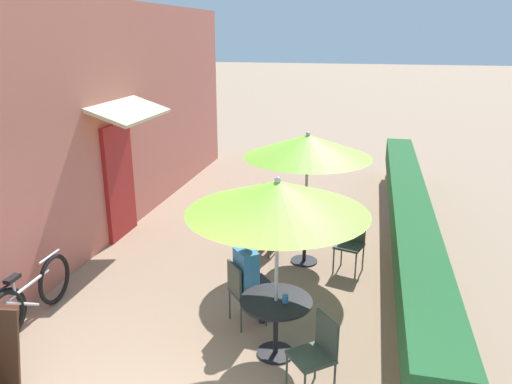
{
  "coord_description": "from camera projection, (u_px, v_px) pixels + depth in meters",
  "views": [
    {
      "loc": [
        2.0,
        -2.92,
        3.64
      ],
      "look_at": [
        0.15,
        5.09,
        1.0
      ],
      "focal_mm": 35.0,
      "sensor_mm": 36.0,
      "label": 1
    }
  ],
  "objects": [
    {
      "name": "patio_umbrella_mid",
      "position": [
        308.0,
        146.0,
        7.69
      ],
      "size": [
        1.99,
        1.99,
        2.19
      ],
      "color": "#B7B7BC",
      "rests_on": "ground_plane"
    },
    {
      "name": "cafe_chair_mid_right",
      "position": [
        351.0,
        240.0,
        7.84
      ],
      "size": [
        0.5,
        0.5,
        0.87
      ],
      "rotation": [
        0.0,
        0.0,
        9.14
      ],
      "color": "#384238",
      "rests_on": "ground_plane"
    },
    {
      "name": "cafe_chair_mid_left",
      "position": [
        262.0,
        226.0,
        8.43
      ],
      "size": [
        0.5,
        0.5,
        0.87
      ],
      "rotation": [
        0.0,
        0.0,
        5.99
      ],
      "color": "#384238",
      "rests_on": "ground_plane"
    },
    {
      "name": "seated_patron_near_right",
      "position": [
        250.0,
        274.0,
        6.37
      ],
      "size": [
        0.51,
        0.5,
        1.25
      ],
      "rotation": [
        0.0,
        0.0,
        11.68
      ],
      "color": "#23232D",
      "rests_on": "ground_plane"
    },
    {
      "name": "coffee_cup_mid",
      "position": [
        309.0,
        216.0,
        8.19
      ],
      "size": [
        0.07,
        0.07,
        0.09
      ],
      "color": "#B73D3D",
      "rests_on": "patio_table_mid"
    },
    {
      "name": "cafe_chair_near_right",
      "position": [
        242.0,
        288.0,
        6.38
      ],
      "size": [
        0.56,
        0.56,
        0.87
      ],
      "rotation": [
        0.0,
        0.0,
        11.68
      ],
      "color": "#384238",
      "rests_on": "ground_plane"
    },
    {
      "name": "cafe_facade_wall",
      "position": [
        118.0,
        120.0,
        9.2
      ],
      "size": [
        0.98,
        11.13,
        4.2
      ],
      "color": "#C66B5B",
      "rests_on": "ground_plane"
    },
    {
      "name": "bicycle_second",
      "position": [
        31.0,
        297.0,
        6.46
      ],
      "size": [
        0.11,
        1.74,
        0.8
      ],
      "rotation": [
        0.0,
        0.0,
        0.03
      ],
      "color": "black",
      "rests_on": "ground_plane"
    },
    {
      "name": "patio_table_mid",
      "position": [
        305.0,
        231.0,
        8.13
      ],
      "size": [
        0.84,
        0.84,
        0.72
      ],
      "color": "black",
      "rests_on": "ground_plane"
    },
    {
      "name": "patio_umbrella_near",
      "position": [
        278.0,
        197.0,
        5.32
      ],
      "size": [
        1.99,
        1.99,
        2.19
      ],
      "color": "#B7B7BC",
      "rests_on": "ground_plane"
    },
    {
      "name": "patio_table_near",
      "position": [
        276.0,
        314.0,
        5.75
      ],
      "size": [
        0.84,
        0.84,
        0.72
      ],
      "color": "black",
      "rests_on": "ground_plane"
    },
    {
      "name": "coffee_cup_near",
      "position": [
        285.0,
        299.0,
        5.64
      ],
      "size": [
        0.07,
        0.07,
        0.09
      ],
      "color": "teal",
      "rests_on": "patio_table_near"
    },
    {
      "name": "planter_hedge",
      "position": [
        408.0,
        222.0,
        8.56
      ],
      "size": [
        0.6,
        10.13,
        1.01
      ],
      "color": "tan",
      "rests_on": "ground_plane"
    },
    {
      "name": "seated_patron_mid_left",
      "position": [
        265.0,
        214.0,
        8.47
      ],
      "size": [
        0.42,
        0.47,
        1.25
      ],
      "rotation": [
        0.0,
        0.0,
        5.99
      ],
      "color": "#23232D",
      "rests_on": "ground_plane"
    },
    {
      "name": "cafe_chair_near_left",
      "position": [
        317.0,
        349.0,
        5.14
      ],
      "size": [
        0.56,
        0.56,
        0.87
      ],
      "rotation": [
        0.0,
        0.0,
        8.54
      ],
      "color": "#384238",
      "rests_on": "ground_plane"
    }
  ]
}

